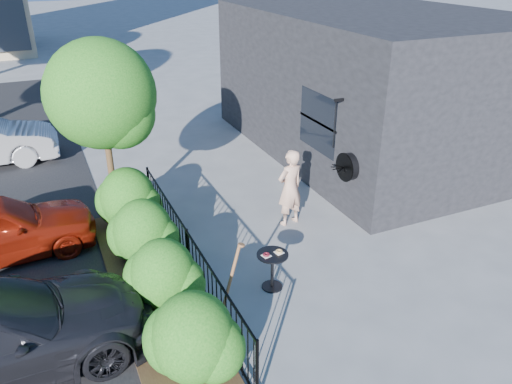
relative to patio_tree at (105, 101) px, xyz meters
name	(u,v)px	position (x,y,z in m)	size (l,w,h in m)	color
ground	(264,262)	(2.24, -2.76, -2.76)	(120.00, 120.00, 0.00)	gray
shop_building	(370,82)	(7.73, 1.74, -0.76)	(6.22, 9.00, 4.00)	black
fence	(188,255)	(0.74, -2.76, -2.20)	(0.05, 6.05, 1.10)	black
planting_bed	(152,289)	(0.04, -2.76, -2.72)	(1.30, 6.00, 0.08)	#382616
shrubs	(153,253)	(0.14, -2.66, -2.06)	(1.10, 5.60, 1.24)	#155B14
patio_tree	(105,101)	(0.00, 0.00, 0.00)	(2.20, 2.20, 3.94)	#3F2B19
cafe_table	(272,265)	(2.03, -3.54, -2.28)	(0.56, 0.56, 0.75)	black
woman	(290,188)	(3.40, -1.57, -1.90)	(0.63, 0.41, 1.73)	tan
shovel	(228,290)	(0.98, -4.09, -2.11)	(0.50, 0.19, 1.48)	brown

